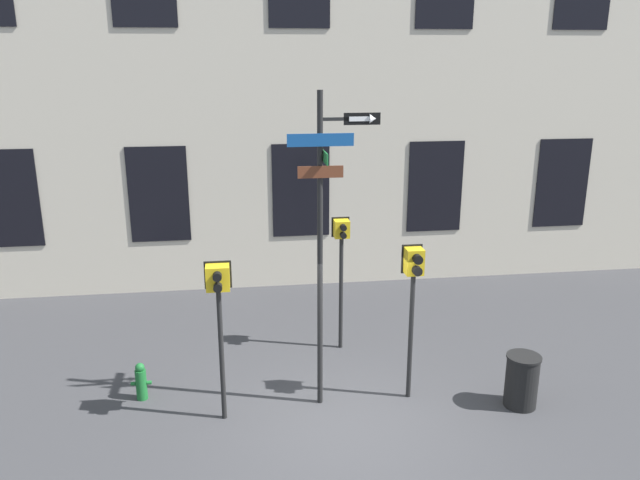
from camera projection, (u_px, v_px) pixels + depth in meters
The scene contains 7 objects.
ground_plane at pixel (346, 428), 9.88m from camera, with size 60.00×60.00×0.00m, color #38383A.
street_sign_pole at pixel (324, 228), 9.76m from camera, with size 1.42×0.77×5.19m.
pedestrian_signal_left at pixel (219, 298), 9.57m from camera, with size 0.42×0.40×2.65m.
pedestrian_signal_right at pixel (413, 282), 10.20m from camera, with size 0.35×0.40×2.71m.
pedestrian_signal_across at pixel (341, 250), 12.04m from camera, with size 0.35×0.40×2.69m.
fire_hydrant at pixel (141, 382), 10.65m from camera, with size 0.35×0.19×0.67m.
trash_bin at pixel (522, 381), 10.41m from camera, with size 0.57×0.57×0.92m.
Camera 1 is at (-1.58, -8.48, 5.68)m, focal length 35.00 mm.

